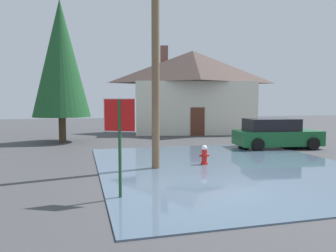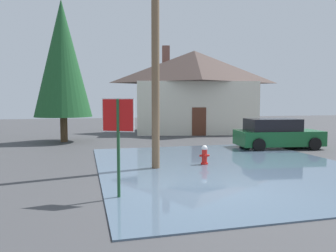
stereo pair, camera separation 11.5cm
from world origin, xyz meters
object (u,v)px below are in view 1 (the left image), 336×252
(pine_tree_tall_left, at_px, (61,59))
(fire_hydrant, at_px, (204,155))
(stop_sign_near, at_px, (120,127))
(utility_pole, at_px, (155,30))
(house, at_px, (192,90))
(parked_car, at_px, (275,134))

(pine_tree_tall_left, bearing_deg, fire_hydrant, -57.88)
(stop_sign_near, distance_m, pine_tree_tall_left, 13.01)
(utility_pole, distance_m, pine_tree_tall_left, 9.87)
(stop_sign_near, relative_size, house, 0.24)
(utility_pole, bearing_deg, house, 65.73)
(stop_sign_near, xyz_separation_m, fire_hydrant, (3.62, 3.54, -1.44))
(pine_tree_tall_left, bearing_deg, parked_car, -27.24)
(fire_hydrant, bearing_deg, parked_car, 32.64)
(stop_sign_near, height_order, pine_tree_tall_left, pine_tree_tall_left)
(fire_hydrant, relative_size, parked_car, 0.17)
(utility_pole, relative_size, parked_car, 2.12)
(stop_sign_near, bearing_deg, utility_pole, 63.32)
(fire_hydrant, relative_size, house, 0.07)
(house, bearing_deg, stop_sign_near, -114.76)
(parked_car, bearing_deg, pine_tree_tall_left, 152.76)
(utility_pole, height_order, house, utility_pole)
(stop_sign_near, bearing_deg, pine_tree_tall_left, 99.07)
(fire_hydrant, relative_size, pine_tree_tall_left, 0.09)
(utility_pole, bearing_deg, parked_car, 26.48)
(house, xyz_separation_m, parked_car, (1.23, -9.64, -2.57))
(parked_car, xyz_separation_m, pine_tree_tall_left, (-10.84, 5.58, 4.21))
(utility_pole, bearing_deg, stop_sign_near, -116.68)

